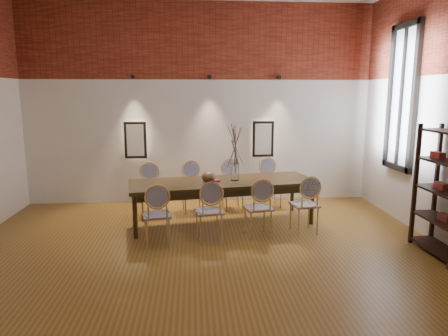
{
  "coord_description": "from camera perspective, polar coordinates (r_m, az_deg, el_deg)",
  "views": [
    {
      "loc": [
        -0.15,
        -4.68,
        2.23
      ],
      "look_at": [
        0.34,
        1.58,
        1.05
      ],
      "focal_mm": 32.0,
      "sensor_mm": 36.0,
      "label": 1
    }
  ],
  "objects": [
    {
      "name": "floor",
      "position": [
        5.19,
        -2.48,
        -14.92
      ],
      "size": [
        7.0,
        7.0,
        0.02
      ],
      "primitive_type": "cube",
      "color": "brown",
      "rests_on": "ground"
    },
    {
      "name": "wall_back",
      "position": [
        8.24,
        -3.52,
        9.01
      ],
      "size": [
        7.0,
        0.1,
        4.0
      ],
      "primitive_type": "cube",
      "color": "silver",
      "rests_on": "ground"
    },
    {
      "name": "wall_front",
      "position": [
        1.17,
        3.15,
        -0.56
      ],
      "size": [
        7.0,
        0.1,
        4.0
      ],
      "primitive_type": "cube",
      "color": "silver",
      "rests_on": "ground"
    },
    {
      "name": "brick_band_back",
      "position": [
        8.23,
        -3.61,
        17.73
      ],
      "size": [
        7.0,
        0.02,
        1.5
      ],
      "primitive_type": "cube",
      "color": "maroon",
      "rests_on": "ground"
    },
    {
      "name": "niche_left",
      "position": [
        8.27,
        -12.51,
        3.92
      ],
      "size": [
        0.36,
        0.06,
        0.66
      ],
      "primitive_type": "cube",
      "color": "#FFEAC6",
      "rests_on": "wall_back"
    },
    {
      "name": "niche_right",
      "position": [
        8.31,
        5.57,
        4.16
      ],
      "size": [
        0.36,
        0.06,
        0.66
      ],
      "primitive_type": "cube",
      "color": "#FFEAC6",
      "rests_on": "wall_back"
    },
    {
      "name": "spot_fixture_left",
      "position": [
        8.19,
        -12.9,
        12.61
      ],
      "size": [
        0.08,
        0.1,
        0.08
      ],
      "primitive_type": "cylinder",
      "rotation": [
        1.57,
        0.0,
        0.0
      ],
      "color": "black",
      "rests_on": "wall_back"
    },
    {
      "name": "spot_fixture_mid",
      "position": [
        8.12,
        -2.09,
        12.88
      ],
      "size": [
        0.08,
        0.1,
        0.08
      ],
      "primitive_type": "cylinder",
      "rotation": [
        1.57,
        0.0,
        0.0
      ],
      "color": "black",
      "rests_on": "wall_back"
    },
    {
      "name": "spot_fixture_right",
      "position": [
        8.3,
        7.86,
        12.74
      ],
      "size": [
        0.08,
        0.1,
        0.08
      ],
      "primitive_type": "cylinder",
      "rotation": [
        1.57,
        0.0,
        0.0
      ],
      "color": "black",
      "rests_on": "wall_back"
    },
    {
      "name": "window_glass",
      "position": [
        7.6,
        24.18,
        9.11
      ],
      "size": [
        0.02,
        0.78,
        2.38
      ],
      "primitive_type": "cube",
      "color": "silver",
      "rests_on": "wall_right"
    },
    {
      "name": "window_frame",
      "position": [
        7.59,
        24.04,
        9.12
      ],
      "size": [
        0.08,
        0.9,
        2.5
      ],
      "primitive_type": "cube",
      "color": "black",
      "rests_on": "wall_right"
    },
    {
      "name": "window_mullion",
      "position": [
        7.59,
        24.04,
        9.12
      ],
      "size": [
        0.06,
        0.06,
        2.4
      ],
      "primitive_type": "cube",
      "color": "black",
      "rests_on": "wall_right"
    },
    {
      "name": "dining_table",
      "position": [
        6.93,
        -0.26,
        -4.88
      ],
      "size": [
        3.25,
        1.48,
        0.75
      ],
      "primitive_type": "cube",
      "rotation": [
        0.0,
        0.0,
        0.16
      ],
      "color": "#34240F",
      "rests_on": "floor"
    },
    {
      "name": "chair_near_a",
      "position": [
        5.99,
        -9.56,
        -6.59
      ],
      "size": [
        0.5,
        0.5,
        0.94
      ],
      "primitive_type": null,
      "rotation": [
        0.0,
        0.0,
        0.16
      ],
      "color": "tan",
      "rests_on": "floor"
    },
    {
      "name": "chair_near_b",
      "position": [
        6.09,
        -2.16,
        -6.16
      ],
      "size": [
        0.5,
        0.5,
        0.94
      ],
      "primitive_type": null,
      "rotation": [
        0.0,
        0.0,
        0.16
      ],
      "color": "tan",
      "rests_on": "floor"
    },
    {
      "name": "chair_near_c",
      "position": [
        6.29,
        4.88,
        -5.66
      ],
      "size": [
        0.5,
        0.5,
        0.94
      ],
      "primitive_type": null,
      "rotation": [
        0.0,
        0.0,
        0.16
      ],
      "color": "tan",
      "rests_on": "floor"
    },
    {
      "name": "chair_near_d",
      "position": [
        6.57,
        11.4,
        -5.12
      ],
      "size": [
        0.5,
        0.5,
        0.94
      ],
      "primitive_type": null,
      "rotation": [
        0.0,
        0.0,
        0.16
      ],
      "color": "tan",
      "rests_on": "floor"
    },
    {
      "name": "chair_far_a",
      "position": [
        7.5,
        -10.43,
        -3.11
      ],
      "size": [
        0.5,
        0.5,
        0.94
      ],
      "primitive_type": null,
      "rotation": [
        0.0,
        0.0,
        3.3
      ],
      "color": "tan",
      "rests_on": "floor"
    },
    {
      "name": "chair_far_b",
      "position": [
        7.58,
        -4.51,
        -2.83
      ],
      "size": [
        0.5,
        0.5,
        0.94
      ],
      "primitive_type": null,
      "rotation": [
        0.0,
        0.0,
        3.3
      ],
      "color": "tan",
      "rests_on": "floor"
    },
    {
      "name": "chair_far_c",
      "position": [
        7.74,
        1.22,
        -2.52
      ],
      "size": [
        0.5,
        0.5,
        0.94
      ],
      "primitive_type": null,
      "rotation": [
        0.0,
        0.0,
        3.3
      ],
      "color": "tan",
      "rests_on": "floor"
    },
    {
      "name": "chair_far_d",
      "position": [
        7.97,
        6.67,
        -2.2
      ],
      "size": [
        0.5,
        0.5,
        0.94
      ],
      "primitive_type": null,
      "rotation": [
        0.0,
        0.0,
        3.3
      ],
      "color": "tan",
      "rests_on": "floor"
    },
    {
      "name": "vase",
      "position": [
        6.87,
        1.56,
        -0.54
      ],
      "size": [
        0.14,
        0.14,
        0.3
      ],
      "primitive_type": "cylinder",
      "color": "silver",
      "rests_on": "dining_table"
    },
    {
      "name": "dried_branches",
      "position": [
        6.79,
        1.58,
        3.19
      ],
      "size": [
        0.5,
        0.5,
        0.7
      ],
      "primitive_type": null,
      "color": "#483327",
      "rests_on": "vase"
    },
    {
      "name": "bowl",
      "position": [
        6.72,
        -2.22,
        -1.3
      ],
      "size": [
        0.24,
        0.24,
        0.18
      ],
      "primitive_type": "ellipsoid",
      "color": "brown",
      "rests_on": "dining_table"
    },
    {
      "name": "book",
      "position": [
        6.82,
        -1.75,
        -1.78
      ],
      "size": [
        0.29,
        0.22,
        0.03
      ],
      "primitive_type": "cube",
      "rotation": [
        0.0,
        0.0,
        0.16
      ],
      "color": "#881850",
      "rests_on": "dining_table"
    },
    {
      "name": "shelving_rack",
      "position": [
        6.24,
        29.06,
        -3.04
      ],
      "size": [
        0.38,
        1.0,
        1.8
      ],
      "primitive_type": null,
      "rotation": [
        0.0,
        0.0,
        -0.0
      ],
      "color": "black",
      "rests_on": "floor"
    }
  ]
}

